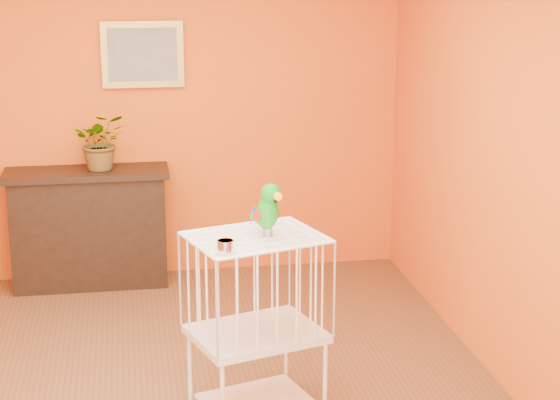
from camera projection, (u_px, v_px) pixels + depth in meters
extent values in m
plane|color=brown|center=(163.00, 399.00, 5.40)|extent=(4.50, 4.50, 0.00)
plane|color=#E55B15|center=(145.00, 113.00, 7.21)|extent=(4.00, 0.00, 4.00)
plane|color=#E55B15|center=(183.00, 349.00, 2.93)|extent=(4.00, 0.00, 4.00)
plane|color=#E55B15|center=(505.00, 167.00, 5.39)|extent=(0.00, 4.50, 4.50)
cube|color=black|center=(90.00, 231.00, 7.16)|extent=(1.15, 0.38, 0.86)
cube|color=black|center=(86.00, 173.00, 7.05)|extent=(1.23, 0.44, 0.05)
cube|color=black|center=(89.00, 237.00, 7.00)|extent=(0.81, 0.02, 0.43)
cube|color=maroon|center=(58.00, 246.00, 7.10)|extent=(0.05, 0.17, 0.27)
cube|color=#2A4B25|center=(68.00, 246.00, 7.12)|extent=(0.05, 0.17, 0.27)
cube|color=maroon|center=(80.00, 245.00, 7.13)|extent=(0.05, 0.17, 0.27)
cube|color=#2A4B25|center=(93.00, 245.00, 7.15)|extent=(0.05, 0.17, 0.27)
cube|color=maroon|center=(105.00, 244.00, 7.16)|extent=(0.05, 0.17, 0.27)
imported|color=#26722D|center=(101.00, 148.00, 6.99)|extent=(0.42, 0.46, 0.34)
cube|color=#B49640|center=(143.00, 54.00, 7.07)|extent=(0.62, 0.03, 0.50)
cube|color=gray|center=(143.00, 55.00, 7.06)|extent=(0.52, 0.01, 0.40)
cube|color=white|center=(256.00, 334.00, 5.09)|extent=(0.80, 0.69, 0.04)
cube|color=white|center=(256.00, 237.00, 4.95)|extent=(0.80, 0.69, 0.01)
cylinder|color=white|center=(325.00, 382.00, 5.09)|extent=(0.02, 0.02, 0.47)
cylinder|color=white|center=(190.00, 371.00, 5.23)|extent=(0.02, 0.02, 0.47)
cylinder|color=white|center=(286.00, 351.00, 5.49)|extent=(0.02, 0.02, 0.47)
cylinder|color=silver|center=(226.00, 246.00, 4.67)|extent=(0.09, 0.09, 0.06)
cylinder|color=#59544C|center=(264.00, 233.00, 4.94)|extent=(0.01, 0.01, 0.04)
cylinder|color=#59544C|center=(271.00, 232.00, 4.97)|extent=(0.01, 0.01, 0.04)
ellipsoid|color=#188711|center=(267.00, 213.00, 4.93)|extent=(0.17, 0.19, 0.21)
ellipsoid|color=#188711|center=(271.00, 193.00, 4.87)|extent=(0.14, 0.14, 0.10)
cone|color=orange|center=(276.00, 197.00, 4.83)|extent=(0.07, 0.08, 0.07)
cone|color=black|center=(274.00, 200.00, 4.85)|extent=(0.03, 0.03, 0.03)
sphere|color=black|center=(267.00, 193.00, 4.83)|extent=(0.02, 0.02, 0.02)
sphere|color=black|center=(278.00, 191.00, 4.87)|extent=(0.02, 0.02, 0.02)
ellipsoid|color=#A50C0C|center=(257.00, 216.00, 4.91)|extent=(0.05, 0.07, 0.07)
ellipsoid|color=navy|center=(276.00, 212.00, 4.97)|extent=(0.05, 0.07, 0.07)
cone|color=#188711|center=(261.00, 222.00, 5.00)|extent=(0.12, 0.16, 0.12)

